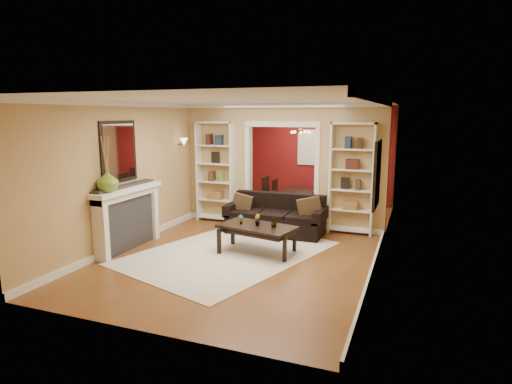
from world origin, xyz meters
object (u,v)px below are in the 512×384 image
at_px(bookshelf_right, 352,179).
at_px(fireplace, 129,218).
at_px(sofa, 275,215).
at_px(dining_table, 299,201).
at_px(coffee_table, 257,239).
at_px(bookshelf_left, 216,172).

relative_size(bookshelf_right, fireplace, 1.35).
height_order(sofa, dining_table, sofa).
xyz_separation_m(sofa, bookshelf_right, (1.45, 0.58, 0.75)).
height_order(bookshelf_right, fireplace, bookshelf_right).
height_order(bookshelf_right, dining_table, bookshelf_right).
relative_size(coffee_table, bookshelf_left, 0.58).
distance_m(bookshelf_left, dining_table, 2.42).
bearing_deg(bookshelf_left, sofa, -19.42).
distance_m(bookshelf_right, dining_table, 2.40).
xyz_separation_m(fireplace, dining_table, (2.10, 4.15, -0.32)).
distance_m(sofa, coffee_table, 1.35).
distance_m(coffee_table, dining_table, 3.54).
bearing_deg(bookshelf_left, coffee_table, -47.72).
bearing_deg(dining_table, bookshelf_left, 135.96).
bearing_deg(fireplace, bookshelf_right, 34.80).
height_order(bookshelf_left, bookshelf_right, same).
bearing_deg(dining_table, fireplace, 153.10).
bearing_deg(coffee_table, dining_table, 104.80).
bearing_deg(bookshelf_right, coffee_table, -125.37).
height_order(coffee_table, dining_table, dining_table).
distance_m(bookshelf_right, fireplace, 4.47).
relative_size(coffee_table, fireplace, 0.79).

